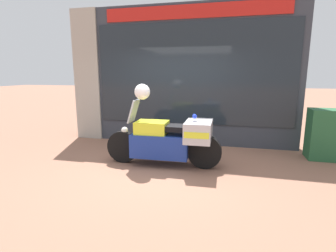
# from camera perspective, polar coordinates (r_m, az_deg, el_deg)

# --- Properties ---
(ground_plane) EXTENTS (60.00, 60.00, 0.00)m
(ground_plane) POSITION_cam_1_polar(r_m,az_deg,el_deg) (5.26, -1.77, -8.82)
(ground_plane) COLOR #8E604C
(shop_building) EXTENTS (5.87, 0.55, 3.48)m
(shop_building) POSITION_cam_1_polar(r_m,az_deg,el_deg) (6.95, -0.22, 10.86)
(shop_building) COLOR #333842
(shop_building) RESTS_ON ground
(window_display) EXTENTS (4.69, 0.30, 2.06)m
(window_display) POSITION_cam_1_polar(r_m,az_deg,el_deg) (6.99, 5.00, 0.40)
(window_display) COLOR slate
(window_display) RESTS_ON ground
(paramedic_motorcycle) EXTENTS (2.33, 0.78, 1.31)m
(paramedic_motorcycle) POSITION_cam_1_polar(r_m,az_deg,el_deg) (5.17, 0.38, -2.89)
(paramedic_motorcycle) COLOR black
(paramedic_motorcycle) RESTS_ON ground
(utility_cabinet) EXTENTS (0.86, 0.52, 1.08)m
(utility_cabinet) POSITION_cam_1_polar(r_m,az_deg,el_deg) (6.53, 31.79, -1.61)
(utility_cabinet) COLOR #235633
(utility_cabinet) RESTS_ON ground
(white_helmet) EXTENTS (0.31, 0.31, 0.31)m
(white_helmet) POSITION_cam_1_polar(r_m,az_deg,el_deg) (5.16, -5.63, 7.42)
(white_helmet) COLOR white
(white_helmet) RESTS_ON paramedic_motorcycle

